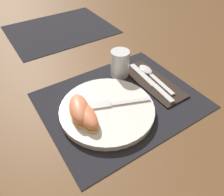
{
  "coord_description": "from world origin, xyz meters",
  "views": [
    {
      "loc": [
        -0.28,
        -0.38,
        0.44
      ],
      "look_at": [
        -0.03,
        0.0,
        0.02
      ],
      "focal_mm": 35.0,
      "sensor_mm": 36.0,
      "label": 1
    }
  ],
  "objects_px": {
    "fork": "(114,104)",
    "citrus_wedge_1": "(85,115)",
    "juice_glass": "(120,65)",
    "spoon": "(150,73)",
    "plate": "(107,109)",
    "citrus_wedge_0": "(79,109)",
    "knife": "(151,83)"
  },
  "relations": [
    {
      "from": "spoon",
      "to": "citrus_wedge_1",
      "type": "bearing_deg",
      "value": -165.76
    },
    {
      "from": "plate",
      "to": "knife",
      "type": "relative_size",
      "value": 1.19
    },
    {
      "from": "fork",
      "to": "spoon",
      "type": "bearing_deg",
      "value": 19.59
    },
    {
      "from": "spoon",
      "to": "citrus_wedge_1",
      "type": "height_order",
      "value": "citrus_wedge_1"
    },
    {
      "from": "fork",
      "to": "plate",
      "type": "bearing_deg",
      "value": 178.92
    },
    {
      "from": "fork",
      "to": "citrus_wedge_0",
      "type": "relative_size",
      "value": 1.42
    },
    {
      "from": "juice_glass",
      "to": "citrus_wedge_1",
      "type": "bearing_deg",
      "value": -146.99
    },
    {
      "from": "knife",
      "to": "citrus_wedge_1",
      "type": "distance_m",
      "value": 0.25
    },
    {
      "from": "juice_glass",
      "to": "citrus_wedge_1",
      "type": "height_order",
      "value": "juice_glass"
    },
    {
      "from": "juice_glass",
      "to": "citrus_wedge_0",
      "type": "relative_size",
      "value": 0.72
    },
    {
      "from": "juice_glass",
      "to": "knife",
      "type": "height_order",
      "value": "juice_glass"
    },
    {
      "from": "knife",
      "to": "juice_glass",
      "type": "bearing_deg",
      "value": 119.89
    },
    {
      "from": "juice_glass",
      "to": "spoon",
      "type": "height_order",
      "value": "juice_glass"
    },
    {
      "from": "fork",
      "to": "citrus_wedge_1",
      "type": "height_order",
      "value": "citrus_wedge_1"
    },
    {
      "from": "citrus_wedge_1",
      "to": "spoon",
      "type": "bearing_deg",
      "value": 14.24
    },
    {
      "from": "knife",
      "to": "spoon",
      "type": "height_order",
      "value": "spoon"
    },
    {
      "from": "fork",
      "to": "citrus_wedge_1",
      "type": "xyz_separation_m",
      "value": [
        -0.09,
        -0.0,
        0.01
      ]
    },
    {
      "from": "citrus_wedge_1",
      "to": "fork",
      "type": "bearing_deg",
      "value": 2.36
    },
    {
      "from": "plate",
      "to": "citrus_wedge_0",
      "type": "distance_m",
      "value": 0.08
    },
    {
      "from": "plate",
      "to": "spoon",
      "type": "height_order",
      "value": "plate"
    },
    {
      "from": "plate",
      "to": "citrus_wedge_1",
      "type": "distance_m",
      "value": 0.07
    },
    {
      "from": "citrus_wedge_0",
      "to": "spoon",
      "type": "bearing_deg",
      "value": 8.76
    },
    {
      "from": "plate",
      "to": "fork",
      "type": "xyz_separation_m",
      "value": [
        0.02,
        -0.0,
        0.01
      ]
    },
    {
      "from": "plate",
      "to": "spoon",
      "type": "bearing_deg",
      "value": 17.58
    },
    {
      "from": "juice_glass",
      "to": "fork",
      "type": "xyz_separation_m",
      "value": [
        -0.1,
        -0.12,
        -0.02
      ]
    },
    {
      "from": "knife",
      "to": "spoon",
      "type": "distance_m",
      "value": 0.05
    },
    {
      "from": "citrus_wedge_1",
      "to": "plate",
      "type": "bearing_deg",
      "value": 3.45
    },
    {
      "from": "fork",
      "to": "citrus_wedge_0",
      "type": "distance_m",
      "value": 0.1
    },
    {
      "from": "plate",
      "to": "juice_glass",
      "type": "height_order",
      "value": "juice_glass"
    },
    {
      "from": "plate",
      "to": "juice_glass",
      "type": "bearing_deg",
      "value": 44.03
    },
    {
      "from": "knife",
      "to": "fork",
      "type": "distance_m",
      "value": 0.16
    },
    {
      "from": "spoon",
      "to": "fork",
      "type": "relative_size",
      "value": 1.0
    }
  ]
}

